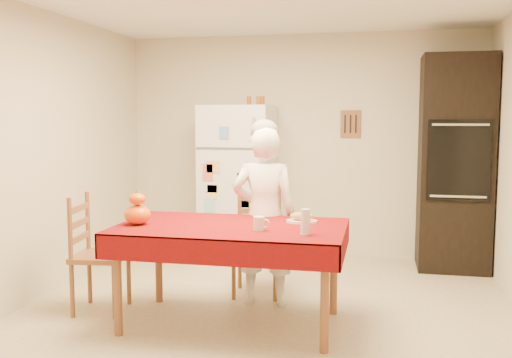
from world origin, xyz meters
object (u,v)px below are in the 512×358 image
(wine_glass, at_px, (305,222))
(chair_left, at_px, (93,249))
(dining_table, at_px, (231,234))
(coffee_mug, at_px, (259,223))
(seated_woman, at_px, (264,216))
(pumpkin_lower, at_px, (138,215))
(oven_cabinet, at_px, (455,163))
(refrigerator, at_px, (238,183))
(bread_plate, at_px, (302,221))
(chair_far, at_px, (258,237))

(wine_glass, bearing_deg, chair_left, 170.99)
(dining_table, height_order, chair_left, chair_left)
(dining_table, distance_m, coffee_mug, 0.31)
(seated_woman, height_order, wine_glass, seated_woman)
(chair_left, bearing_deg, pumpkin_lower, -117.41)
(oven_cabinet, xyz_separation_m, coffee_mug, (-1.59, -2.21, -0.29))
(refrigerator, height_order, oven_cabinet, oven_cabinet)
(bread_plate, bearing_deg, dining_table, -155.57)
(chair_left, distance_m, pumpkin_lower, 0.60)
(chair_far, height_order, chair_left, same)
(wine_glass, bearing_deg, oven_cabinet, 61.23)
(seated_woman, xyz_separation_m, wine_glass, (0.44, -0.74, 0.10))
(refrigerator, height_order, coffee_mug, refrigerator)
(dining_table, xyz_separation_m, chair_far, (0.03, 0.83, -0.18))
(refrigerator, distance_m, pumpkin_lower, 2.14)
(pumpkin_lower, distance_m, wine_glass, 1.29)
(bread_plate, bearing_deg, pumpkin_lower, -164.26)
(seated_woman, distance_m, wine_glass, 0.87)
(chair_left, bearing_deg, oven_cabinet, -63.38)
(chair_left, relative_size, bread_plate, 3.96)
(wine_glass, bearing_deg, coffee_mug, 168.82)
(coffee_mug, relative_size, wine_glass, 0.57)
(chair_left, bearing_deg, coffee_mug, -105.45)
(oven_cabinet, relative_size, wine_glass, 12.50)
(oven_cabinet, height_order, seated_woman, oven_cabinet)
(oven_cabinet, relative_size, dining_table, 1.29)
(coffee_mug, height_order, bread_plate, coffee_mug)
(chair_left, bearing_deg, dining_table, -100.18)
(dining_table, distance_m, chair_far, 0.85)
(bread_plate, bearing_deg, wine_glass, -79.35)
(coffee_mug, bearing_deg, refrigerator, 107.68)
(chair_far, relative_size, chair_left, 1.00)
(dining_table, bearing_deg, coffee_mug, -30.87)
(dining_table, bearing_deg, chair_left, 176.79)
(refrigerator, relative_size, pumpkin_lower, 8.63)
(chair_far, xyz_separation_m, seated_woman, (0.12, -0.30, 0.24))
(refrigerator, height_order, pumpkin_lower, refrigerator)
(refrigerator, height_order, wine_glass, refrigerator)
(refrigerator, bearing_deg, bread_plate, -62.09)
(seated_woman, bearing_deg, wine_glass, 118.07)
(chair_far, bearing_deg, dining_table, -96.86)
(pumpkin_lower, height_order, wine_glass, wine_glass)
(wine_glass, bearing_deg, pumpkin_lower, 175.45)
(oven_cabinet, xyz_separation_m, chair_far, (-1.81, -1.24, -0.59))
(oven_cabinet, height_order, coffee_mug, oven_cabinet)
(oven_cabinet, height_order, chair_far, oven_cabinet)
(wine_glass, bearing_deg, seated_woman, 120.52)
(refrigerator, bearing_deg, dining_table, -77.54)
(dining_table, distance_m, chair_left, 1.19)
(chair_far, bearing_deg, chair_left, -152.57)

